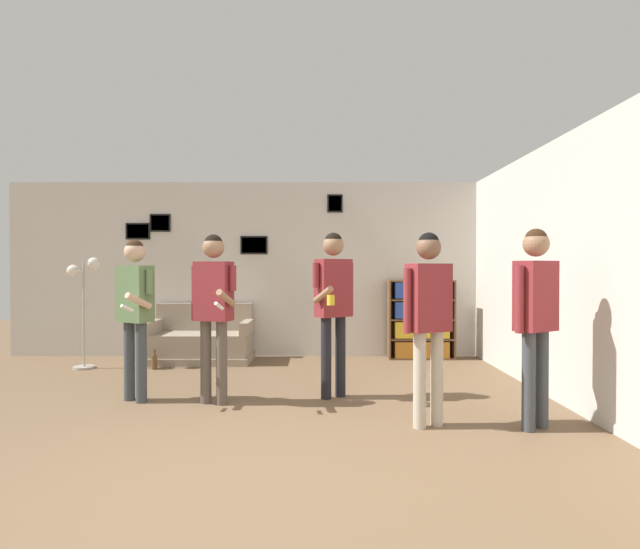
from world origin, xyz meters
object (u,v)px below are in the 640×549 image
Objects in this scene: bottle_on_floor at (156,361)px; person_spectator_far_right at (537,306)px; person_player_foreground_center at (215,299)px; drinking_cup at (421,277)px; person_watcher_holding_cup at (335,295)px; bookshelf at (422,319)px; couch at (202,342)px; floor_lamp at (85,291)px; person_player_foreground_left at (136,302)px; person_spectator_near_bookshelf at (430,307)px.

person_spectator_far_right is at bearing -31.61° from bottle_on_floor.
person_player_foreground_center is 18.45× the size of drinking_cup.
person_watcher_holding_cup is 2.97m from bottle_on_floor.
person_player_foreground_center is at bearing -135.93° from bookshelf.
bottle_on_floor is (-0.48, -0.60, -0.18)m from couch.
couch is 1.74m from floor_lamp.
person_watcher_holding_cup reaches higher than person_player_foreground_left.
person_watcher_holding_cup is at bearing -24.47° from floor_lamp.
floor_lamp is at bearing 155.53° from person_watcher_holding_cup.
person_watcher_holding_cup is (-1.38, -2.28, 0.49)m from bookshelf.
person_spectator_near_bookshelf is (2.84, -0.82, 0.01)m from person_player_foreground_left.
person_player_foreground_left is at bearing 166.60° from person_spectator_far_right.
person_player_foreground_left is (1.32, -1.67, -0.04)m from floor_lamp.
bottle_on_floor is at bearing 148.39° from person_spectator_far_right.
person_spectator_far_right is (3.59, -3.11, 0.77)m from couch.
bookshelf is at bearing 44.07° from person_player_foreground_center.
bookshelf is at bearing 95.24° from person_spectator_far_right.
floor_lamp is at bearing 176.76° from bottle_on_floor.
person_spectator_near_bookshelf is at bearing -16.09° from person_player_foreground_left.
person_spectator_near_bookshelf is (2.01, -0.72, -0.03)m from person_player_foreground_center.
person_player_foreground_center is 3.01m from person_spectator_far_right.
person_spectator_far_right is at bearing -31.43° from person_watcher_holding_cup.
person_player_foreground_center reaches higher than bottle_on_floor.
person_player_foreground_left reaches higher than bookshelf.
drinking_cup is (0.57, 3.24, 0.20)m from person_spectator_near_bookshelf.
drinking_cup is at bearing 59.11° from person_watcher_holding_cup.
person_player_foreground_left is at bearing -176.03° from person_watcher_holding_cup.
person_spectator_near_bookshelf is 4.11m from bottle_on_floor.
person_player_foreground_center is at bearing -168.94° from person_watcher_holding_cup.
couch is 4.13m from person_spectator_near_bookshelf.
floor_lamp is 0.89× the size of person_spectator_far_right.
floor_lamp is at bearing -159.51° from couch.
couch is 5.55× the size of bottle_on_floor.
floor_lamp is 5.67m from person_spectator_far_right.
floor_lamp is at bearing 140.53° from person_player_foreground_center.
person_player_foreground_center is at bearing -55.70° from bottle_on_floor.
drinking_cup reaches higher than bottle_on_floor.
person_watcher_holding_cup reaches higher than bookshelf.
person_spectator_near_bookshelf is (-0.59, -3.24, 0.44)m from bookshelf.
floor_lamp reaches higher than bottle_on_floor.
person_spectator_near_bookshelf is at bearing -37.47° from bottle_on_floor.
bottle_on_floor is (-3.18, 2.44, -0.93)m from person_spectator_near_bookshelf.
person_spectator_near_bookshelf is 6.19× the size of bottle_on_floor.
person_watcher_holding_cup is 6.44× the size of bottle_on_floor.
bottle_on_floor is (-2.39, 1.48, -0.98)m from person_watcher_holding_cup.
person_spectator_near_bookshelf is 18.10× the size of drinking_cup.
person_watcher_holding_cup is 1.02× the size of person_spectator_far_right.
person_spectator_far_right reaches higher than person_player_foreground_left.
person_watcher_holding_cup is (1.22, 0.24, 0.03)m from person_player_foreground_center.
bookshelf is 0.64m from drinking_cup.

